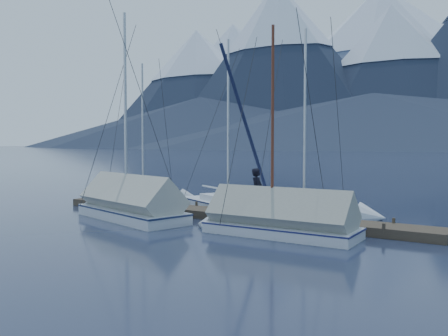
{
  "coord_description": "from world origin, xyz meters",
  "views": [
    {
      "loc": [
        11.17,
        -15.23,
        3.28
      ],
      "look_at": [
        0.0,
        2.0,
        2.2
      ],
      "focal_mm": 38.0,
      "sensor_mm": 36.0,
      "label": 1
    }
  ],
  "objects": [
    {
      "name": "ground",
      "position": [
        0.0,
        0.0,
        0.0
      ],
      "size": [
        1000.0,
        1000.0,
        0.0
      ],
      "primitive_type": "plane",
      "color": "#161D32",
      "rests_on": "ground"
    },
    {
      "name": "sailboat_covered_far",
      "position": [
        -3.73,
        -0.26,
        0.48
      ],
      "size": [
        7.25,
        3.82,
        9.74
      ],
      "color": "silver",
      "rests_on": "ground"
    },
    {
      "name": "dock",
      "position": [
        0.0,
        2.0,
        0.11
      ],
      "size": [
        18.0,
        1.5,
        0.54
      ],
      "color": "#382D23",
      "rests_on": "ground"
    },
    {
      "name": "sailboat_open_right",
      "position": [
        3.07,
        4.78,
        0.16
      ],
      "size": [
        7.15,
        3.03,
        9.22
      ],
      "color": "silver",
      "rests_on": "ground"
    },
    {
      "name": "person",
      "position": [
        1.63,
        2.03,
        1.29
      ],
      "size": [
        0.51,
        0.73,
        1.9
      ],
      "primitive_type": "imported",
      "rotation": [
        0.0,
        0.0,
        1.65
      ],
      "color": "black",
      "rests_on": "dock"
    },
    {
      "name": "sailboat_covered_near",
      "position": [
        3.32,
        -0.16,
        0.41
      ],
      "size": [
        6.39,
        2.74,
        8.25
      ],
      "color": "silver",
      "rests_on": "ground"
    },
    {
      "name": "sailboat_open_mid",
      "position": [
        -0.62,
        3.76,
        0.16
      ],
      "size": [
        6.95,
        4.82,
        9.03
      ],
      "color": "silver",
      "rests_on": "ground"
    },
    {
      "name": "mooring_posts",
      "position": [
        -0.5,
        2.0,
        0.35
      ],
      "size": [
        15.12,
        1.52,
        0.35
      ],
      "color": "#382D23",
      "rests_on": "ground"
    },
    {
      "name": "sailboat_open_left",
      "position": [
        -7.08,
        5.19,
        0.15
      ],
      "size": [
        6.66,
        4.35,
        8.58
      ],
      "color": "silver",
      "rests_on": "ground"
    }
  ]
}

